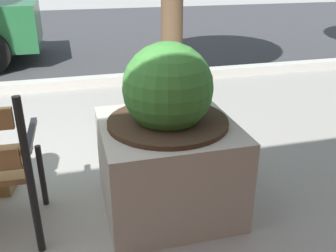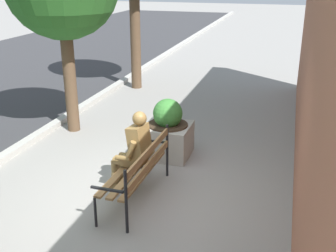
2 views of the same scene
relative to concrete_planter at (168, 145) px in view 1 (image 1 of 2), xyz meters
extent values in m
cube|color=#38383A|center=(-1.74, 7.50, -0.46)|extent=(60.00, 9.00, 0.01)
cylinder|color=black|center=(-0.82, 0.24, -0.24)|extent=(0.04, 0.04, 0.45)
cylinder|color=black|center=(-0.83, -0.23, 0.01)|extent=(0.04, 0.04, 0.95)
cube|color=black|center=(-0.82, 0.04, 0.16)|extent=(0.05, 0.48, 0.03)
cube|color=#A8A399|center=(0.00, 0.00, -0.16)|extent=(0.85, 0.85, 0.61)
cylinder|color=#38281C|center=(0.00, 0.00, 0.16)|extent=(0.76, 0.76, 0.03)
sphere|color=#387A33|center=(0.00, 0.00, 0.39)|extent=(0.56, 0.56, 0.56)
cylinder|color=black|center=(-1.71, 5.61, -0.14)|extent=(0.64, 0.22, 0.64)
camera|label=1|loc=(-0.56, -2.10, 1.09)|focal=40.20mm
camera|label=2|loc=(-7.04, -2.10, 2.91)|focal=44.54mm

